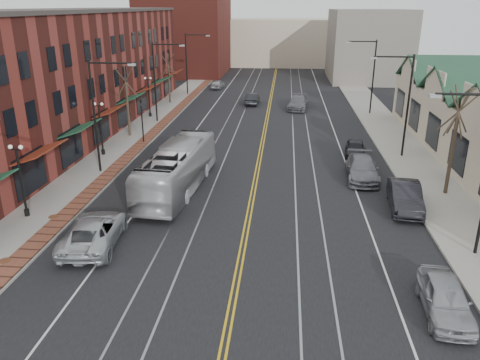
% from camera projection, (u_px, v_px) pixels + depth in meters
% --- Properties ---
extents(ground, '(160.00, 160.00, 0.00)m').
position_uv_depth(ground, '(230.00, 316.00, 18.60)').
color(ground, black).
rests_on(ground, ground).
extents(sidewalk_left, '(4.00, 120.00, 0.15)m').
position_uv_depth(sidewalk_left, '(113.00, 155.00, 38.30)').
color(sidewalk_left, gray).
rests_on(sidewalk_left, ground).
extents(sidewalk_right, '(4.00, 120.00, 0.15)m').
position_uv_depth(sidewalk_right, '(414.00, 164.00, 36.13)').
color(sidewalk_right, gray).
rests_on(sidewalk_right, ground).
extents(building_left, '(10.00, 50.00, 11.00)m').
position_uv_depth(building_left, '(61.00, 75.00, 43.55)').
color(building_left, maroon).
rests_on(building_left, ground).
extents(backdrop_left, '(14.00, 18.00, 14.00)m').
position_uv_depth(backdrop_left, '(186.00, 33.00, 82.83)').
color(backdrop_left, maroon).
rests_on(backdrop_left, ground).
extents(backdrop_mid, '(22.00, 14.00, 9.00)m').
position_uv_depth(backdrop_mid, '(278.00, 42.00, 96.24)').
color(backdrop_mid, '#C4B097').
rests_on(backdrop_mid, ground).
extents(backdrop_right, '(12.00, 16.00, 11.00)m').
position_uv_depth(backdrop_right, '(368.00, 45.00, 75.90)').
color(backdrop_right, slate).
rests_on(backdrop_right, ground).
extents(streetlight_l_1, '(3.33, 0.25, 8.00)m').
position_uv_depth(streetlight_l_1, '(100.00, 105.00, 32.75)').
color(streetlight_l_1, black).
rests_on(streetlight_l_1, sidewalk_left).
extents(streetlight_l_2, '(3.33, 0.25, 8.00)m').
position_uv_depth(streetlight_l_2, '(159.00, 74.00, 47.66)').
color(streetlight_l_2, black).
rests_on(streetlight_l_2, sidewalk_left).
extents(streetlight_l_3, '(3.33, 0.25, 8.00)m').
position_uv_depth(streetlight_l_3, '(189.00, 58.00, 62.57)').
color(streetlight_l_3, black).
rests_on(streetlight_l_3, sidewalk_left).
extents(streetlight_r_1, '(3.33, 0.25, 8.00)m').
position_uv_depth(streetlight_r_1, '(403.00, 96.00, 36.34)').
color(streetlight_r_1, black).
rests_on(streetlight_r_1, sidewalk_right).
extents(streetlight_r_2, '(3.33, 0.25, 8.00)m').
position_uv_depth(streetlight_r_2, '(370.00, 69.00, 51.26)').
color(streetlight_r_2, black).
rests_on(streetlight_r_2, sidewalk_right).
extents(lamppost_l_1, '(0.84, 0.28, 4.27)m').
position_uv_depth(lamppost_l_1, '(22.00, 183.00, 26.44)').
color(lamppost_l_1, black).
rests_on(lamppost_l_1, sidewalk_left).
extents(lamppost_l_2, '(0.84, 0.28, 4.27)m').
position_uv_depth(lamppost_l_2, '(101.00, 130.00, 37.62)').
color(lamppost_l_2, black).
rests_on(lamppost_l_2, sidewalk_left).
extents(lamppost_l_3, '(0.84, 0.28, 4.27)m').
position_uv_depth(lamppost_l_3, '(149.00, 98.00, 50.67)').
color(lamppost_l_3, black).
rests_on(lamppost_l_3, sidewalk_left).
extents(tree_left_near, '(1.78, 1.37, 6.48)m').
position_uv_depth(tree_left_near, '(127.00, 100.00, 42.73)').
color(tree_left_near, '#382B21').
rests_on(tree_left_near, sidewalk_left).
extents(tree_left_far, '(1.66, 1.28, 6.02)m').
position_uv_depth(tree_left_far, '(169.00, 77.00, 57.72)').
color(tree_left_far, '#382B21').
rests_on(tree_left_far, sidewalk_left).
extents(tree_right_mid, '(1.90, 1.46, 6.93)m').
position_uv_depth(tree_right_mid, '(454.00, 139.00, 29.20)').
color(tree_right_mid, '#382B21').
rests_on(tree_right_mid, sidewalk_right).
extents(manhole_mid, '(0.60, 0.60, 0.02)m').
position_uv_depth(manhole_mid, '(5.00, 261.00, 22.35)').
color(manhole_mid, '#592D19').
rests_on(manhole_mid, sidewalk_left).
extents(manhole_far, '(0.60, 0.60, 0.02)m').
position_uv_depth(manhole_far, '(54.00, 217.00, 27.01)').
color(manhole_far, '#592D19').
rests_on(manhole_far, sidewalk_left).
extents(traffic_signal, '(0.18, 0.15, 3.80)m').
position_uv_depth(traffic_signal, '(142.00, 118.00, 41.10)').
color(traffic_signal, black).
rests_on(traffic_signal, sidewalk_left).
extents(transit_bus, '(3.45, 11.14, 3.06)m').
position_uv_depth(transit_bus, '(178.00, 169.00, 30.75)').
color(transit_bus, silver).
rests_on(transit_bus, ground).
extents(parked_suv, '(3.09, 5.74, 1.53)m').
position_uv_depth(parked_suv, '(94.00, 231.00, 23.93)').
color(parked_suv, silver).
rests_on(parked_suv, ground).
extents(parked_car_a, '(1.95, 4.30, 1.43)m').
position_uv_depth(parked_car_a, '(445.00, 298.00, 18.55)').
color(parked_car_a, '#A3A4AA').
rests_on(parked_car_a, ground).
extents(parked_car_b, '(2.17, 5.03, 1.61)m').
position_uv_depth(parked_car_b, '(405.00, 196.00, 28.17)').
color(parked_car_b, black).
rests_on(parked_car_b, ground).
extents(parked_car_c, '(2.43, 5.35, 1.52)m').
position_uv_depth(parked_car_c, '(362.00, 169.00, 33.09)').
color(parked_car_c, slate).
rests_on(parked_car_c, ground).
extents(parked_car_d, '(1.99, 4.05, 1.33)m').
position_uv_depth(parked_car_d, '(355.00, 149.00, 38.05)').
color(parked_car_d, black).
rests_on(parked_car_d, ground).
extents(distant_car_left, '(1.62, 4.27, 1.39)m').
position_uv_depth(distant_car_left, '(253.00, 99.00, 58.16)').
color(distant_car_left, black).
rests_on(distant_car_left, ground).
extents(distant_car_right, '(2.73, 5.46, 1.52)m').
position_uv_depth(distant_car_right, '(298.00, 103.00, 55.41)').
color(distant_car_right, slate).
rests_on(distant_car_right, ground).
extents(distant_car_far, '(1.86, 3.98, 1.32)m').
position_uv_depth(distant_car_far, '(218.00, 84.00, 69.04)').
color(distant_car_far, '#A1A3A8').
rests_on(distant_car_far, ground).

